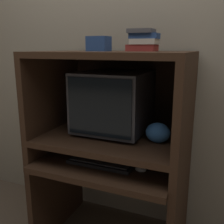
{
  "coord_description": "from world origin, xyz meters",
  "views": [
    {
      "loc": [
        0.61,
        -1.15,
        1.33
      ],
      "look_at": [
        -0.01,
        0.32,
        0.94
      ],
      "focal_mm": 42.0,
      "sensor_mm": 36.0,
      "label": 1
    }
  ],
  "objects_px": {
    "crt_monitor": "(114,101)",
    "mouse": "(141,169)",
    "keyboard": "(101,162)",
    "book_stack": "(143,41)",
    "snack_bag": "(158,133)",
    "storage_box": "(99,44)"
  },
  "relations": [
    {
      "from": "crt_monitor",
      "to": "mouse",
      "type": "height_order",
      "value": "crt_monitor"
    },
    {
      "from": "crt_monitor",
      "to": "mouse",
      "type": "xyz_separation_m",
      "value": [
        0.26,
        -0.22,
        -0.34
      ]
    },
    {
      "from": "keyboard",
      "to": "mouse",
      "type": "bearing_deg",
      "value": -2.65
    },
    {
      "from": "mouse",
      "to": "book_stack",
      "type": "bearing_deg",
      "value": 107.78
    },
    {
      "from": "keyboard",
      "to": "mouse",
      "type": "xyz_separation_m",
      "value": [
        0.25,
        -0.01,
        0.0
      ]
    },
    {
      "from": "keyboard",
      "to": "book_stack",
      "type": "relative_size",
      "value": 2.21
    },
    {
      "from": "crt_monitor",
      "to": "snack_bag",
      "type": "xyz_separation_m",
      "value": [
        0.32,
        -0.09,
        -0.15
      ]
    },
    {
      "from": "book_stack",
      "to": "keyboard",
      "type": "bearing_deg",
      "value": -128.1
    },
    {
      "from": "snack_bag",
      "to": "storage_box",
      "type": "distance_m",
      "value": 0.64
    },
    {
      "from": "keyboard",
      "to": "book_stack",
      "type": "bearing_deg",
      "value": 51.9
    },
    {
      "from": "storage_box",
      "to": "snack_bag",
      "type": "bearing_deg",
      "value": -6.24
    },
    {
      "from": "keyboard",
      "to": "mouse",
      "type": "height_order",
      "value": "mouse"
    },
    {
      "from": "crt_monitor",
      "to": "book_stack",
      "type": "height_order",
      "value": "book_stack"
    },
    {
      "from": "snack_bag",
      "to": "book_stack",
      "type": "distance_m",
      "value": 0.55
    },
    {
      "from": "keyboard",
      "to": "book_stack",
      "type": "xyz_separation_m",
      "value": [
        0.18,
        0.23,
        0.72
      ]
    },
    {
      "from": "crt_monitor",
      "to": "snack_bag",
      "type": "relative_size",
      "value": 3.14
    },
    {
      "from": "keyboard",
      "to": "snack_bag",
      "type": "height_order",
      "value": "snack_bag"
    },
    {
      "from": "storage_box",
      "to": "book_stack",
      "type": "bearing_deg",
      "value": 15.76
    },
    {
      "from": "keyboard",
      "to": "snack_bag",
      "type": "bearing_deg",
      "value": 19.08
    },
    {
      "from": "snack_bag",
      "to": "storage_box",
      "type": "bearing_deg",
      "value": 173.76
    },
    {
      "from": "book_stack",
      "to": "storage_box",
      "type": "xyz_separation_m",
      "value": [
        -0.26,
        -0.07,
        -0.02
      ]
    },
    {
      "from": "crt_monitor",
      "to": "snack_bag",
      "type": "distance_m",
      "value": 0.36
    }
  ]
}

